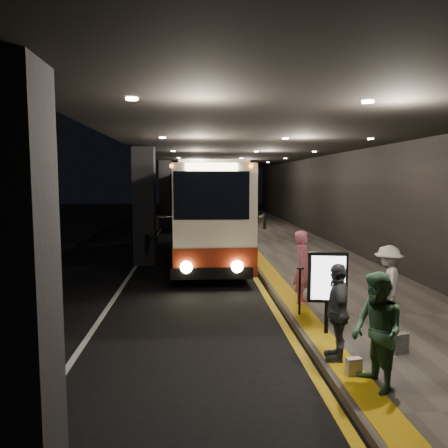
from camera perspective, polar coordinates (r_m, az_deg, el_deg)
name	(u,v)px	position (r m, az deg, el deg)	size (l,w,h in m)	color
ground	(182,290)	(12.95, -5.52, -8.53)	(90.00, 90.00, 0.00)	black
lane_line_white	(141,259)	(17.97, -10.80, -4.51)	(0.12, 50.00, 0.01)	silver
kerb_stripe_yellow	(243,258)	(17.94, 2.51, -4.43)	(0.18, 50.00, 0.01)	gold
sidewalk	(301,255)	(18.34, 10.00, -4.06)	(4.50, 50.00, 0.15)	#514C44
tactile_strip	(255,254)	(17.97, 4.10, -3.93)	(0.50, 50.00, 0.01)	gold
terminal_wall	(356,184)	(18.74, 16.89, 4.98)	(0.10, 50.00, 6.00)	black
support_columns	(145,206)	(16.68, -10.34, 2.30)	(0.80, 24.80, 4.40)	black
canopy	(247,144)	(17.72, 3.07, 10.36)	(9.00, 50.00, 0.40)	black
coach_main	(206,214)	(18.13, -2.31, 1.30)	(2.65, 11.87, 3.68)	#EAE3C4
coach_second	(203,199)	(31.60, -2.78, 3.29)	(2.56, 11.78, 3.70)	#EAE3C4
coach_third	(201,192)	(44.88, -2.96, 4.19)	(3.31, 12.53, 3.90)	#EAE3C4
passenger_boarding	(303,267)	(11.00, 10.25, -5.58)	(0.66, 0.43, 1.80)	#D16177
passenger_waiting_green	(377,332)	(6.89, 19.35, -13.12)	(0.84, 0.52, 1.73)	#3F714C
passenger_waiting_white	(388,283)	(10.25, 20.64, -7.18)	(1.06, 0.49, 1.64)	silver
passenger_waiting_grey	(338,312)	(7.77, 14.61, -11.04)	(0.98, 0.50, 1.67)	#4A4A4F
bag_polka	(400,343)	(8.57, 21.99, -14.26)	(0.30, 0.13, 0.36)	black
bag_plain	(354,367)	(7.47, 16.58, -17.45)	(0.23, 0.13, 0.29)	silver
info_sign	(327,279)	(8.90, 13.36, -7.03)	(0.78, 0.24, 1.64)	black
stanchion_post	(300,292)	(10.11, 9.86, -8.69)	(0.05, 0.05, 1.08)	black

